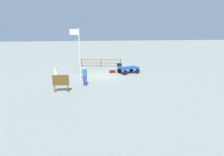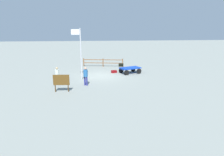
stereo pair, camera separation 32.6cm
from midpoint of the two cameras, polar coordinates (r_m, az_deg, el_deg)
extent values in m
plane|color=gray|center=(19.96, -2.49, 0.70)|extent=(120.00, 120.00, 0.00)
cube|color=#123DBE|center=(20.98, 5.75, 2.95)|extent=(2.44, 1.80, 0.10)
cube|color=#123DBE|center=(20.46, 3.27, 2.71)|extent=(0.44, 1.04, 0.10)
cylinder|color=black|center=(20.16, 4.77, 1.58)|extent=(0.55, 0.29, 0.54)
cylinder|color=black|center=(21.15, 3.13, 2.21)|extent=(0.55, 0.29, 0.54)
cylinder|color=black|center=(20.98, 8.35, 1.98)|extent=(0.55, 0.29, 0.54)
cylinder|color=black|center=(21.93, 6.62, 2.57)|extent=(0.55, 0.29, 0.54)
cube|color=black|center=(21.50, 3.09, 3.84)|extent=(0.59, 0.45, 0.32)
cube|color=maroon|center=(21.25, 1.05, 1.89)|extent=(0.65, 0.50, 0.25)
cylinder|color=navy|center=(16.50, -6.84, -0.91)|extent=(0.14, 0.14, 0.77)
cylinder|color=navy|center=(16.61, -7.41, -0.83)|extent=(0.14, 0.14, 0.77)
cylinder|color=#2863A3|center=(16.39, -7.19, 1.41)|extent=(0.50, 0.50, 0.59)
sphere|color=tan|center=(16.31, -7.24, 2.79)|extent=(0.21, 0.21, 0.21)
cylinder|color=navy|center=(17.29, -14.83, -0.61)|extent=(0.14, 0.14, 0.75)
cylinder|color=navy|center=(17.37, -15.43, -0.59)|extent=(0.14, 0.14, 0.75)
cylinder|color=silver|center=(17.18, -15.27, 1.52)|extent=(0.40, 0.40, 0.56)
sphere|color=tan|center=(17.11, -15.35, 2.78)|extent=(0.21, 0.21, 0.21)
cylinder|color=silver|center=(18.26, -8.57, 6.83)|extent=(0.10, 0.10, 4.73)
cube|color=white|center=(18.14, -10.21, 13.14)|extent=(0.75, 0.22, 0.47)
cylinder|color=#4C3319|center=(15.14, -12.09, -2.98)|extent=(0.08, 0.08, 0.54)
cylinder|color=#4C3319|center=(15.32, -15.67, -2.98)|extent=(0.08, 0.08, 0.54)
cube|color=brown|center=(15.04, -14.04, -0.55)|extent=(1.21, 0.14, 0.80)
cylinder|color=brown|center=(24.57, 3.51, 4.46)|extent=(0.12, 0.12, 1.02)
cylinder|color=brown|center=(24.74, -2.27, 4.54)|extent=(0.12, 0.12, 1.02)
cylinder|color=brown|center=(25.15, -7.92, 4.57)|extent=(0.12, 0.12, 1.02)
cube|color=brown|center=(24.68, -2.28, 5.36)|extent=(4.89, 1.05, 0.08)
cube|color=brown|center=(24.75, -2.27, 4.42)|extent=(4.89, 1.05, 0.08)
camera|label=1|loc=(0.16, -89.33, 0.17)|focal=31.22mm
camera|label=2|loc=(0.16, 90.67, -0.17)|focal=31.22mm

